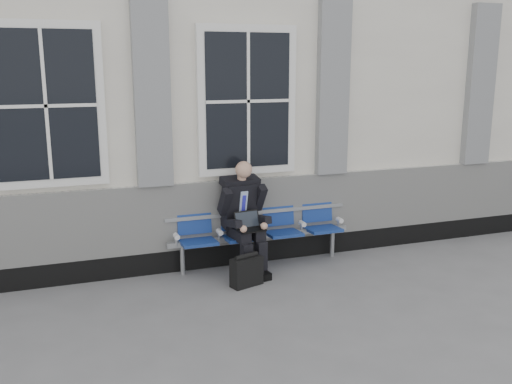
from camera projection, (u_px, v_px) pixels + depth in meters
name	position (u px, v px, depth m)	size (l,w,h in m)	color
ground	(259.00, 307.00, 6.56)	(70.00, 70.00, 0.00)	slate
station_building	(186.00, 96.00, 9.26)	(14.40, 4.40, 4.49)	white
bench	(260.00, 226.00, 7.82)	(2.60, 0.47, 0.91)	#9EA0A3
businessman	(244.00, 213.00, 7.54)	(0.64, 0.86, 1.50)	black
briefcase	(247.00, 271.00, 7.14)	(0.44, 0.29, 0.42)	black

